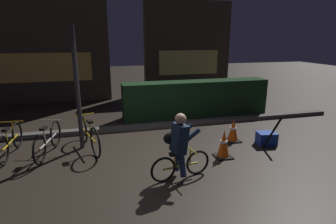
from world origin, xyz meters
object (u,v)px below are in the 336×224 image
parked_bike_leftmost (10,141)px  traffic_cone_near (224,144)px  parked_bike_left_mid (48,140)px  parked_bike_center_left (89,135)px  cyclist (179,146)px  blue_crate (266,138)px  street_post (77,90)px  closed_umbrella (272,132)px  traffic_cone_far (233,130)px

parked_bike_leftmost → traffic_cone_near: size_ratio=2.49×
parked_bike_left_mid → parked_bike_center_left: bearing=-74.5°
cyclist → blue_crate: bearing=12.4°
street_post → parked_bike_leftmost: 1.82m
traffic_cone_near → closed_umbrella: size_ratio=0.73×
street_post → closed_umbrella: street_post is taller
parked_bike_leftmost → parked_bike_center_left: 1.65m
blue_crate → traffic_cone_far: bearing=149.9°
parked_bike_leftmost → traffic_cone_near: (4.47, -1.24, -0.03)m
traffic_cone_far → traffic_cone_near: bearing=-128.8°
parked_bike_left_mid → traffic_cone_near: 3.84m
street_post → closed_umbrella: (4.28, -1.15, -0.99)m
parked_bike_left_mid → blue_crate: size_ratio=3.52×
traffic_cone_near → blue_crate: traffic_cone_near is taller
parked_bike_leftmost → parked_bike_left_mid: 0.81m
parked_bike_center_left → street_post: bearing=32.4°
traffic_cone_near → blue_crate: (1.33, 0.40, -0.15)m
blue_crate → closed_umbrella: closed_umbrella is taller
street_post → traffic_cone_near: size_ratio=4.49×
closed_umbrella → parked_bike_leftmost: bearing=-174.1°
blue_crate → cyclist: 2.76m
parked_bike_center_left → cyclist: (1.63, -1.77, 0.27)m
traffic_cone_far → closed_umbrella: bearing=-45.0°
street_post → closed_umbrella: bearing=-15.0°
parked_bike_leftmost → traffic_cone_near: bearing=-103.2°
street_post → parked_bike_left_mid: size_ratio=1.79×
blue_crate → cyclist: cyclist is taller
traffic_cone_far → cyclist: bearing=-142.3°
traffic_cone_far → blue_crate: size_ratio=1.32×
cyclist → closed_umbrella: 2.61m
parked_bike_leftmost → blue_crate: 5.87m
traffic_cone_far → parked_bike_left_mid: bearing=176.2°
parked_bike_left_mid → parked_bike_center_left: size_ratio=0.94×
parked_bike_leftmost → parked_bike_left_mid: size_ratio=0.99×
parked_bike_center_left → closed_umbrella: bearing=-120.3°
parked_bike_left_mid → cyclist: cyclist is taller
street_post → traffic_cone_near: street_post is taller
parked_bike_left_mid → parked_bike_center_left: parked_bike_center_left is taller
cyclist → traffic_cone_far: bearing=28.1°
parked_bike_left_mid → closed_umbrella: closed_umbrella is taller
traffic_cone_near → closed_umbrella: closed_umbrella is taller
street_post → cyclist: bearing=-46.8°
cyclist → parked_bike_left_mid: bearing=136.0°
parked_bike_leftmost → parked_bike_left_mid: bearing=-98.9°
parked_bike_center_left → cyclist: bearing=-154.0°
traffic_cone_far → closed_umbrella: size_ratio=0.68×
parked_bike_left_mid → cyclist: (2.49, -1.71, 0.30)m
parked_bike_left_mid → traffic_cone_far: (4.32, -0.29, -0.05)m
traffic_cone_far → closed_umbrella: closed_umbrella is taller
parked_bike_left_mid → closed_umbrella: size_ratio=1.82×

